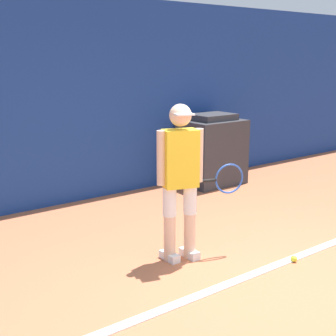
{
  "coord_description": "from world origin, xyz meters",
  "views": [
    {
      "loc": [
        -3.16,
        -2.43,
        2.04
      ],
      "look_at": [
        -0.34,
        1.31,
        0.93
      ],
      "focal_mm": 50.0,
      "sensor_mm": 36.0,
      "label": 1
    }
  ],
  "objects": [
    {
      "name": "back_wall",
      "position": [
        0.0,
        3.61,
        1.44
      ],
      "size": [
        24.0,
        0.1,
        2.88
      ],
      "color": "navy",
      "rests_on": "ground_plane"
    },
    {
      "name": "tennis_ball",
      "position": [
        0.54,
        0.34,
        0.03
      ],
      "size": [
        0.07,
        0.07,
        0.07
      ],
      "color": "#D1E533",
      "rests_on": "ground_plane"
    },
    {
      "name": "tennis_player",
      "position": [
        -0.33,
        1.1,
        0.89
      ],
      "size": [
        0.91,
        0.38,
        1.6
      ],
      "rotation": [
        0.0,
        0.0,
        -0.31
      ],
      "color": "beige",
      "rests_on": "ground_plane"
    },
    {
      "name": "court_baseline",
      "position": [
        0.0,
        0.39,
        0.01
      ],
      "size": [
        21.6,
        0.1,
        0.01
      ],
      "color": "white",
      "rests_on": "ground_plane"
    },
    {
      "name": "covered_chair",
      "position": [
        1.94,
        3.14,
        0.55
      ],
      "size": [
        0.97,
        0.74,
        1.15
      ],
      "color": "#333338",
      "rests_on": "ground_plane"
    },
    {
      "name": "ground_plane",
      "position": [
        0.0,
        0.0,
        0.0
      ],
      "size": [
        24.0,
        24.0,
        0.0
      ],
      "primitive_type": "plane",
      "color": "#B76642"
    }
  ]
}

